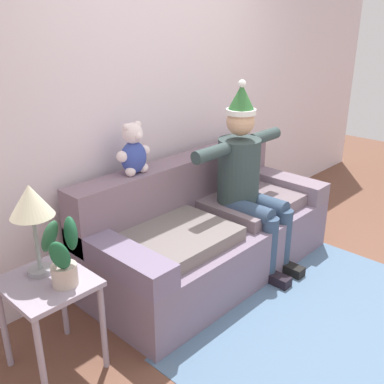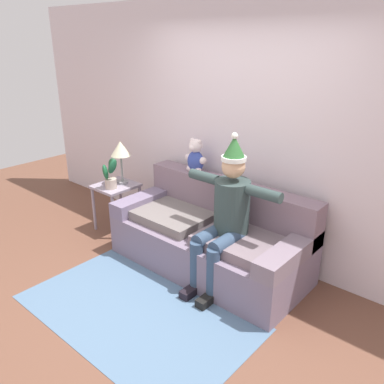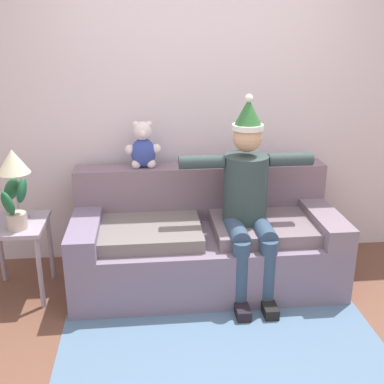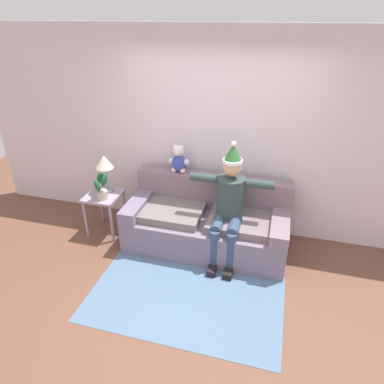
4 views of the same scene
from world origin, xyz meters
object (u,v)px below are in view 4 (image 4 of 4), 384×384
object	(u,v)px
couch	(207,222)
potted_plant	(101,187)
person_seated	(229,203)
side_table	(104,201)
table_lamp	(104,164)
teddy_bear	(179,160)

from	to	relation	value
couch	potted_plant	size ratio (longest dim) A/B	5.24
person_seated	potted_plant	distance (m)	1.69
side_table	potted_plant	bearing A→B (deg)	-62.97
person_seated	table_lamp	size ratio (longest dim) A/B	2.82
person_seated	potted_plant	xyz separation A→B (m)	(-1.69, -0.03, 0.01)
teddy_bear	potted_plant	xyz separation A→B (m)	(-0.92, -0.49, -0.28)
person_seated	potted_plant	bearing A→B (deg)	-178.87
teddy_bear	side_table	bearing A→B (deg)	-158.29
side_table	table_lamp	distance (m)	0.53
potted_plant	side_table	bearing A→B (deg)	117.03
potted_plant	couch	bearing A→B (deg)	8.40
teddy_bear	table_lamp	xyz separation A→B (m)	(-0.95, -0.29, -0.04)
person_seated	couch	bearing A→B (deg)	150.05
couch	side_table	xyz separation A→B (m)	(-1.44, -0.10, 0.15)
teddy_bear	couch	bearing A→B (deg)	-31.13
person_seated	side_table	xyz separation A→B (m)	(-1.74, 0.07, -0.28)
teddy_bear	table_lamp	bearing A→B (deg)	-163.14
side_table	table_lamp	size ratio (longest dim) A/B	1.11
teddy_bear	potted_plant	size ratio (longest dim) A/B	0.96
person_seated	teddy_bear	bearing A→B (deg)	149.32
couch	person_seated	xyz separation A→B (m)	(0.30, -0.17, 0.43)
potted_plant	teddy_bear	bearing A→B (deg)	28.17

